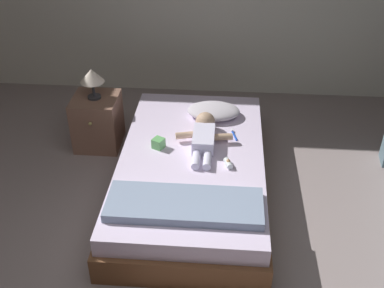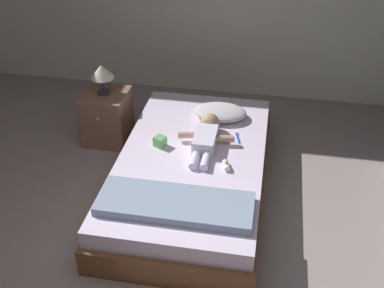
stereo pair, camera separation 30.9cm
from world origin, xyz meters
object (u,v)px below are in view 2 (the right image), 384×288
at_px(nightstand, 107,117).
at_px(baby_bottle, 226,165).
at_px(pillow, 220,112).
at_px(toy_block, 160,141).
at_px(baby, 206,136).
at_px(bed, 192,173).
at_px(toothbrush, 237,137).
at_px(lamp, 102,73).

bearing_deg(nightstand, baby_bottle, -31.67).
bearing_deg(pillow, baby_bottle, -79.15).
bearing_deg(toy_block, baby, 17.74).
distance_m(baby, nightstand, 1.12).
height_order(baby, toy_block, baby).
distance_m(nightstand, toy_block, 0.87).
bearing_deg(baby_bottle, pillow, 100.85).
relative_size(bed, toothbrush, 13.40).
relative_size(baby, nightstand, 1.33).
height_order(bed, lamp, lamp).
distance_m(bed, toy_block, 0.37).
relative_size(nightstand, baby_bottle, 4.38).
bearing_deg(nightstand, bed, -33.76).
relative_size(pillow, toy_block, 4.14).
xyz_separation_m(bed, toothbrush, (0.33, 0.31, 0.19)).
xyz_separation_m(toothbrush, nightstand, (-1.27, 0.32, -0.12)).
height_order(lamp, toy_block, lamp).
distance_m(toothbrush, toy_block, 0.65).
distance_m(bed, nightstand, 1.13).
height_order(baby, baby_bottle, baby).
relative_size(pillow, lamp, 1.66).
bearing_deg(pillow, baby, -98.31).
xyz_separation_m(nightstand, baby_bottle, (1.22, -0.76, 0.14)).
xyz_separation_m(toothbrush, toy_block, (-0.61, -0.23, 0.03)).
bearing_deg(pillow, nightstand, 179.55).
bearing_deg(baby_bottle, lamp, 148.33).
distance_m(baby, lamp, 1.14).
bearing_deg(baby_bottle, toothbrush, 84.41).
distance_m(lamp, baby_bottle, 1.47).
height_order(toothbrush, nightstand, nightstand).
height_order(bed, toothbrush, toothbrush).
height_order(nightstand, toy_block, nightstand).
xyz_separation_m(bed, lamp, (-0.93, 0.62, 0.53)).
relative_size(toothbrush, lamp, 0.55).
distance_m(lamp, toy_block, 0.91).
bearing_deg(baby, pillow, 81.69).
height_order(bed, baby_bottle, baby_bottle).
bearing_deg(nightstand, lamp, 90.00).
relative_size(bed, baby, 3.13).
bearing_deg(toothbrush, bed, -137.33).
distance_m(toothbrush, baby_bottle, 0.44).
relative_size(bed, nightstand, 4.17).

